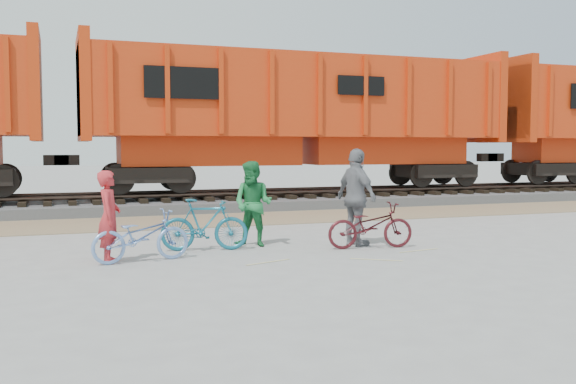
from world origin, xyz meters
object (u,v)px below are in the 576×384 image
at_px(bicycle_blue, 141,236).
at_px(person_woman, 356,197).
at_px(bicycle_teal, 204,225).
at_px(bicycle_maroon, 370,226).
at_px(person_solo, 109,217).
at_px(person_man, 253,204).
at_px(hopper_car_center, 301,114).

distance_m(bicycle_blue, person_woman, 4.21).
bearing_deg(bicycle_teal, bicycle_maroon, -92.52).
height_order(person_solo, person_woman, person_woman).
bearing_deg(bicycle_blue, bicycle_teal, -68.55).
xyz_separation_m(bicycle_blue, person_solo, (-0.50, 0.10, 0.33)).
relative_size(person_solo, person_woman, 0.81).
xyz_separation_m(bicycle_maroon, person_woman, (-0.10, 0.40, 0.51)).
bearing_deg(bicycle_blue, person_man, -77.05).
bearing_deg(bicycle_teal, hopper_car_center, -19.31).
bearing_deg(bicycle_maroon, bicycle_blue, 98.17).
height_order(person_man, person_woman, person_woman).
bearing_deg(person_man, hopper_car_center, 104.21).
relative_size(bicycle_teal, person_solo, 1.05).
relative_size(bicycle_teal, bicycle_maroon, 0.97).
relative_size(bicycle_maroon, person_woman, 0.87).
height_order(bicycle_teal, bicycle_maroon, bicycle_teal).
height_order(hopper_car_center, person_woman, hopper_car_center).
height_order(bicycle_blue, bicycle_maroon, same).
bearing_deg(bicycle_maroon, person_man, 71.94).
bearing_deg(bicycle_maroon, person_woman, 22.37).
distance_m(bicycle_blue, bicycle_teal, 1.48).
bearing_deg(person_woman, bicycle_maroon, -177.61).
distance_m(bicycle_maroon, person_woman, 0.66).
relative_size(bicycle_maroon, person_man, 1.00).
xyz_separation_m(hopper_car_center, person_solo, (-6.82, -8.92, -2.24)).
distance_m(person_man, person_woman, 2.01).
bearing_deg(person_solo, bicycle_maroon, -80.23).
bearing_deg(person_man, bicycle_teal, -127.60).
bearing_deg(bicycle_blue, person_solo, 67.98).
relative_size(hopper_car_center, person_man, 8.50).
bearing_deg(bicycle_blue, person_woman, -95.40).
height_order(bicycle_blue, person_man, person_man).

